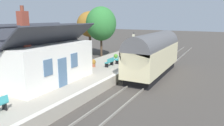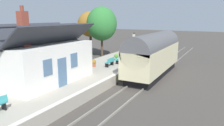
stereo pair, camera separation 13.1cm
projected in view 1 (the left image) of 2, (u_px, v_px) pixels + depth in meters
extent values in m
plane|color=#423D38|center=(131.00, 83.00, 19.51)|extent=(160.00, 160.00, 0.00)
cube|color=#A39B8C|center=(95.00, 73.00, 21.19)|extent=(32.00, 5.79, 0.87)
cube|color=beige|center=(120.00, 72.00, 19.86)|extent=(32.00, 0.36, 0.02)
cube|color=gray|center=(149.00, 85.00, 18.75)|extent=(52.00, 0.08, 0.14)
cube|color=gray|center=(133.00, 82.00, 19.41)|extent=(52.00, 0.08, 0.14)
cube|color=black|center=(153.00, 72.00, 22.03)|extent=(9.62, 2.29, 0.70)
cube|color=beige|center=(153.00, 57.00, 21.71)|extent=(10.45, 2.70, 2.30)
cylinder|color=#515154|center=(154.00, 46.00, 21.47)|extent=(10.45, 2.65, 2.65)
cube|color=black|center=(141.00, 54.00, 22.28)|extent=(8.88, 0.03, 0.80)
cylinder|color=black|center=(161.00, 66.00, 24.74)|extent=(0.70, 2.16, 0.70)
cylinder|color=black|center=(142.00, 80.00, 19.31)|extent=(0.70, 2.16, 0.70)
cube|color=black|center=(166.00, 47.00, 26.17)|extent=(0.04, 2.16, 0.90)
cylinder|color=#F2EDCC|center=(166.00, 55.00, 26.39)|extent=(0.06, 0.24, 0.24)
cube|color=red|center=(166.00, 59.00, 26.52)|extent=(0.16, 2.56, 0.24)
cube|color=white|center=(46.00, 63.00, 16.65)|extent=(7.26, 3.74, 2.98)
cube|color=#2D3038|center=(54.00, 35.00, 15.76)|extent=(7.76, 2.13, 1.62)
cube|color=#2D3038|center=(36.00, 34.00, 16.61)|extent=(7.76, 2.13, 1.62)
cylinder|color=#2D3038|center=(44.00, 25.00, 16.04)|extent=(7.76, 0.16, 0.16)
cube|color=brown|center=(24.00, 29.00, 14.47)|extent=(0.56, 0.56, 2.38)
cylinder|color=brown|center=(22.00, 8.00, 14.19)|extent=(0.24, 0.24, 0.36)
cube|color=slate|center=(63.00, 72.00, 15.58)|extent=(0.90, 0.06, 2.10)
cube|color=slate|center=(48.00, 68.00, 14.23)|extent=(0.80, 0.05, 1.10)
cube|color=slate|center=(74.00, 60.00, 16.65)|extent=(0.80, 0.05, 1.10)
cube|color=teal|center=(129.00, 54.00, 26.69)|extent=(1.42, 0.47, 0.06)
cube|color=teal|center=(131.00, 53.00, 26.55)|extent=(1.40, 0.17, 0.40)
cube|color=black|center=(127.00, 57.00, 26.26)|extent=(0.08, 0.36, 0.44)
cube|color=black|center=(131.00, 55.00, 27.21)|extent=(0.08, 0.36, 0.44)
cube|color=teal|center=(120.00, 59.00, 23.60)|extent=(1.42, 0.46, 0.06)
cube|color=teal|center=(121.00, 57.00, 23.46)|extent=(1.40, 0.17, 0.40)
cube|color=black|center=(117.00, 62.00, 23.18)|extent=(0.08, 0.36, 0.44)
cube|color=black|center=(122.00, 60.00, 24.12)|extent=(0.08, 0.36, 0.44)
cube|color=teal|center=(109.00, 62.00, 22.11)|extent=(1.40, 0.40, 0.06)
cube|color=teal|center=(111.00, 60.00, 21.98)|extent=(1.40, 0.11, 0.40)
cube|color=black|center=(107.00, 65.00, 21.67)|extent=(0.06, 0.36, 0.44)
cube|color=black|center=(112.00, 63.00, 22.64)|extent=(0.06, 0.36, 0.44)
cube|color=black|center=(4.00, 106.00, 11.70)|extent=(0.07, 0.36, 0.44)
cylinder|color=#9E5138|center=(93.00, 65.00, 21.91)|extent=(0.42, 0.42, 0.32)
ellipsoid|color=olive|center=(93.00, 62.00, 21.84)|extent=(0.51, 0.51, 0.57)
cone|color=#CC3A3C|center=(93.00, 60.00, 21.80)|extent=(0.10, 0.10, 0.21)
cone|color=teal|center=(116.00, 59.00, 25.46)|extent=(0.47, 0.47, 0.30)
cylinder|color=teal|center=(116.00, 60.00, 25.49)|extent=(0.26, 0.26, 0.06)
ellipsoid|color=#4C8C2D|center=(116.00, 56.00, 25.39)|extent=(0.50, 0.50, 0.50)
cylinder|color=black|center=(133.00, 49.00, 24.22)|extent=(0.10, 0.10, 2.88)
cylinder|color=black|center=(134.00, 38.00, 23.95)|extent=(0.05, 0.50, 0.05)
cube|color=beige|center=(134.00, 35.00, 23.89)|extent=(0.24, 0.24, 0.32)
cone|color=black|center=(134.00, 33.00, 23.84)|extent=(0.32, 0.32, 0.14)
cylinder|color=#4C3828|center=(90.00, 43.00, 34.83)|extent=(0.42, 0.42, 3.34)
ellipsoid|color=olive|center=(90.00, 24.00, 34.19)|extent=(4.00, 4.09, 4.01)
cylinder|color=#4C3828|center=(101.00, 46.00, 31.96)|extent=(0.31, 0.31, 3.18)
ellipsoid|color=#2D7233|center=(101.00, 24.00, 31.27)|extent=(4.63, 4.35, 4.92)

